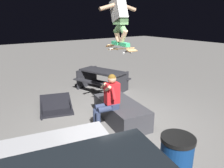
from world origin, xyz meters
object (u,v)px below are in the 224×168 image
at_px(ledge_box_main, 121,112).
at_px(trash_bin, 176,163).
at_px(picnic_table_back, 102,77).
at_px(skateboard, 120,49).
at_px(person_sitting_on_ledge, 108,99).
at_px(kicker_ramp, 56,107).
at_px(skater_airborne, 119,16).

distance_m(ledge_box_main, trash_bin, 2.42).
bearing_deg(picnic_table_back, ledge_box_main, 157.89).
relative_size(ledge_box_main, trash_bin, 1.92).
bearing_deg(picnic_table_back, skateboard, 155.27).
bearing_deg(picnic_table_back, person_sitting_on_ledge, 149.87).
bearing_deg(kicker_ramp, skateboard, -156.94).
distance_m(ledge_box_main, kicker_ramp, 2.05).
height_order(person_sitting_on_ledge, trash_bin, person_sitting_on_ledge).
distance_m(skateboard, kicker_ramp, 2.86).
xyz_separation_m(person_sitting_on_ledge, skateboard, (-0.16, -0.23, 1.18)).
height_order(ledge_box_main, trash_bin, trash_bin).
xyz_separation_m(skateboard, trash_bin, (-2.02, 0.46, -1.48)).
bearing_deg(picnic_table_back, trash_bin, 160.20).
xyz_separation_m(skateboard, skater_airborne, (0.06, -0.01, 0.69)).
bearing_deg(trash_bin, person_sitting_on_ledge, -6.14).
bearing_deg(skateboard, trash_bin, 167.18).
bearing_deg(ledge_box_main, person_sitting_on_ledge, 103.47).
relative_size(skateboard, picnic_table_back, 0.51).
relative_size(skater_airborne, kicker_ramp, 0.80).
height_order(skateboard, trash_bin, skateboard).
bearing_deg(trash_bin, skater_airborne, -12.64).
relative_size(person_sitting_on_ledge, picnic_table_back, 0.66).
distance_m(person_sitting_on_ledge, trash_bin, 2.22).
relative_size(person_sitting_on_ledge, kicker_ramp, 0.96).
height_order(skater_airborne, picnic_table_back, skater_airborne).
height_order(skateboard, kicker_ramp, skateboard).
bearing_deg(person_sitting_on_ledge, picnic_table_back, -30.13).
bearing_deg(skater_airborne, trash_bin, 167.36).
distance_m(person_sitting_on_ledge, skater_airborne, 1.88).
distance_m(ledge_box_main, skater_airborne, 2.39).
xyz_separation_m(ledge_box_main, trash_bin, (-2.30, 0.72, 0.20)).
distance_m(person_sitting_on_ledge, kicker_ramp, 2.05).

